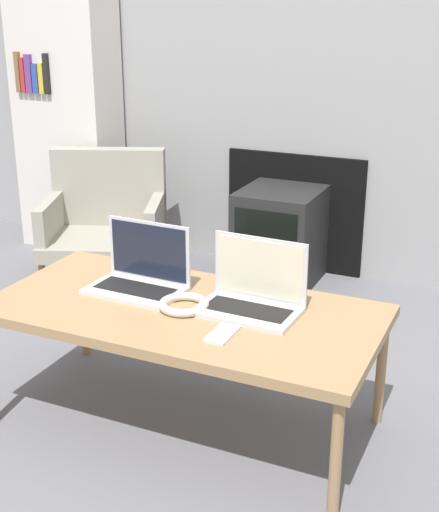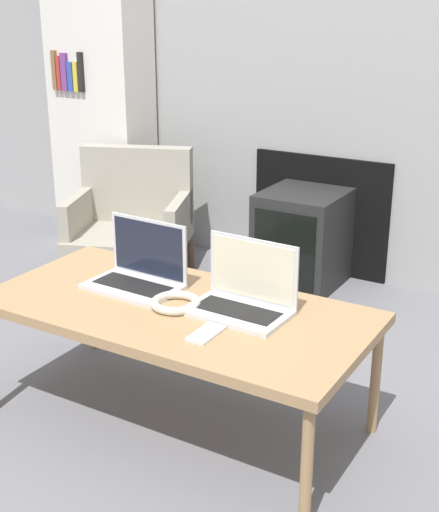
{
  "view_description": "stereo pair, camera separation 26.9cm",
  "coord_description": "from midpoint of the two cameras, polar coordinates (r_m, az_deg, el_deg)",
  "views": [
    {
      "loc": [
        1.06,
        -1.82,
        1.47
      ],
      "look_at": [
        0.0,
        0.48,
        0.55
      ],
      "focal_mm": 50.0,
      "sensor_mm": 36.0,
      "label": 1
    },
    {
      "loc": [
        1.29,
        -1.7,
        1.47
      ],
      "look_at": [
        0.0,
        0.48,
        0.55
      ],
      "focal_mm": 50.0,
      "sensor_mm": 36.0,
      "label": 2
    }
  ],
  "objects": [
    {
      "name": "ground_plane",
      "position": [
        2.58,
        -2.54,
        -14.84
      ],
      "size": [
        14.0,
        14.0,
        0.0
      ],
      "primitive_type": "plane",
      "color": "slate"
    },
    {
      "name": "wall_back",
      "position": [
        3.86,
        13.47,
        16.71
      ],
      "size": [
        7.0,
        0.08,
        2.6
      ],
      "color": "#999999",
      "rests_on": "ground_plane"
    },
    {
      "name": "table",
      "position": [
        2.5,
        -0.43,
        -4.74
      ],
      "size": [
        1.36,
        0.67,
        0.46
      ],
      "color": "#9E7A51",
      "rests_on": "ground_plane"
    },
    {
      "name": "laptop_left",
      "position": [
        2.64,
        -3.57,
        -1.28
      ],
      "size": [
        0.35,
        0.23,
        0.24
      ],
      "rotation": [
        0.0,
        0.0,
        -0.04
      ],
      "color": "silver",
      "rests_on": "table"
    },
    {
      "name": "laptop_right",
      "position": [
        2.43,
        5.11,
        -3.21
      ],
      "size": [
        0.35,
        0.23,
        0.24
      ],
      "rotation": [
        0.0,
        0.0,
        -0.03
      ],
      "color": "silver",
      "rests_on": "table"
    },
    {
      "name": "headphones",
      "position": [
        2.47,
        -0.43,
        -3.84
      ],
      "size": [
        0.18,
        0.18,
        0.03
      ],
      "color": "beige",
      "rests_on": "table"
    },
    {
      "name": "phone",
      "position": [
        2.28,
        2.33,
        -6.29
      ],
      "size": [
        0.07,
        0.15,
        0.01
      ],
      "color": "silver",
      "rests_on": "table"
    },
    {
      "name": "tv",
      "position": [
        3.85,
        8.63,
        1.35
      ],
      "size": [
        0.41,
        0.45,
        0.51
      ],
      "color": "black",
      "rests_on": "ground_plane"
    },
    {
      "name": "armchair",
      "position": [
        4.05,
        -5.1,
        3.51
      ],
      "size": [
        0.8,
        0.74,
        0.68
      ],
      "rotation": [
        0.0,
        0.0,
        0.39
      ],
      "color": "gray",
      "rests_on": "ground_plane"
    },
    {
      "name": "bookshelf",
      "position": [
        4.46,
        -7.69,
        11.98
      ],
      "size": [
        0.6,
        0.32,
        1.73
      ],
      "color": "silver",
      "rests_on": "ground_plane"
    }
  ]
}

